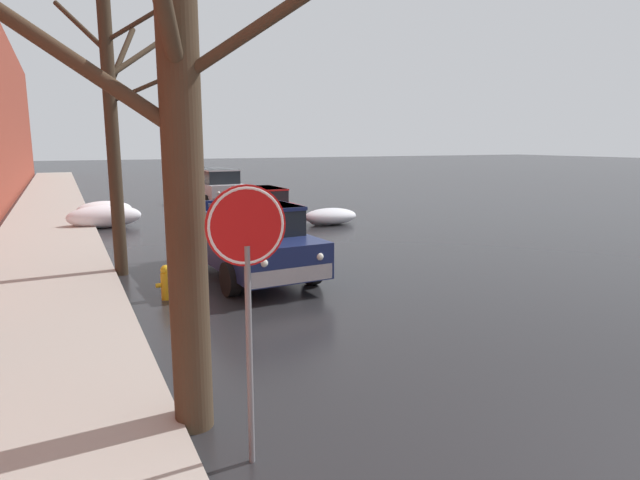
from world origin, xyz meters
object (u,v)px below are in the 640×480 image
bare_tree_at_the_corner (177,151)px  pickup_truck_darkblue_approaching_near_lane (248,240)px  bare_tree_second_along_sidewalk (114,113)px  suv_silver_parked_kerbside_mid (215,185)px  stop_sign_at_corner (247,252)px  sedan_red_parked_kerbside_close (261,205)px  fire_hydrant (166,282)px

bare_tree_at_the_corner → pickup_truck_darkblue_approaching_near_lane: (2.77, 6.29, -2.18)m
bare_tree_second_along_sidewalk → suv_silver_parked_kerbside_mid: bearing=66.4°
pickup_truck_darkblue_approaching_near_lane → stop_sign_at_corner: stop_sign_at_corner is taller
bare_tree_at_the_corner → bare_tree_second_along_sidewalk: bearing=89.0°
bare_tree_second_along_sidewalk → suv_silver_parked_kerbside_mid: size_ratio=1.49×
pickup_truck_darkblue_approaching_near_lane → sedan_red_parked_kerbside_close: size_ratio=1.26×
bare_tree_at_the_corner → fire_hydrant: 5.89m
bare_tree_at_the_corner → bare_tree_second_along_sidewalk: bare_tree_second_along_sidewalk is taller
pickup_truck_darkblue_approaching_near_lane → bare_tree_second_along_sidewalk: bearing=149.9°
sedan_red_parked_kerbside_close → pickup_truck_darkblue_approaching_near_lane: bearing=-111.8°
pickup_truck_darkblue_approaching_near_lane → suv_silver_parked_kerbside_mid: size_ratio=1.12×
bare_tree_second_along_sidewalk → sedan_red_parked_kerbside_close: bearing=46.6°
bare_tree_at_the_corner → suv_silver_parked_kerbside_mid: size_ratio=1.37×
bare_tree_at_the_corner → suv_silver_parked_kerbside_mid: 21.91m
sedan_red_parked_kerbside_close → bare_tree_at_the_corner: bearing=-112.7°
bare_tree_second_along_sidewalk → pickup_truck_darkblue_approaching_near_lane: 4.21m
bare_tree_second_along_sidewalk → bare_tree_at_the_corner: bearing=-91.0°
pickup_truck_darkblue_approaching_near_lane → fire_hydrant: bearing=-152.2°
bare_tree_second_along_sidewalk → stop_sign_at_corner: 8.90m
pickup_truck_darkblue_approaching_near_lane → sedan_red_parked_kerbside_close: bearing=68.2°
bare_tree_second_along_sidewalk → pickup_truck_darkblue_approaching_near_lane: (2.63, -1.53, -2.91)m
bare_tree_at_the_corner → fire_hydrant: (0.67, 5.19, -2.70)m
bare_tree_at_the_corner → suv_silver_parked_kerbside_mid: (5.89, 21.00, -2.07)m
bare_tree_second_along_sidewalk → stop_sign_at_corner: bare_tree_second_along_sidewalk is taller
pickup_truck_darkblue_approaching_near_lane → fire_hydrant: size_ratio=7.34×
pickup_truck_darkblue_approaching_near_lane → sedan_red_parked_kerbside_close: 8.06m
bare_tree_at_the_corner → sedan_red_parked_kerbside_close: bearing=67.3°
bare_tree_second_along_sidewalk → stop_sign_at_corner: size_ratio=2.51×
stop_sign_at_corner → suv_silver_parked_kerbside_mid: bearing=76.0°
suv_silver_parked_kerbside_mid → fire_hydrant: suv_silver_parked_kerbside_mid is taller
sedan_red_parked_kerbside_close → stop_sign_at_corner: (-5.34, -14.70, 1.39)m
bare_tree_second_along_sidewalk → sedan_red_parked_kerbside_close: bare_tree_second_along_sidewalk is taller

